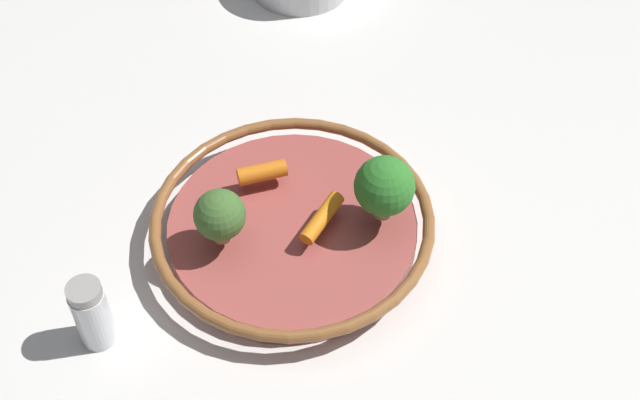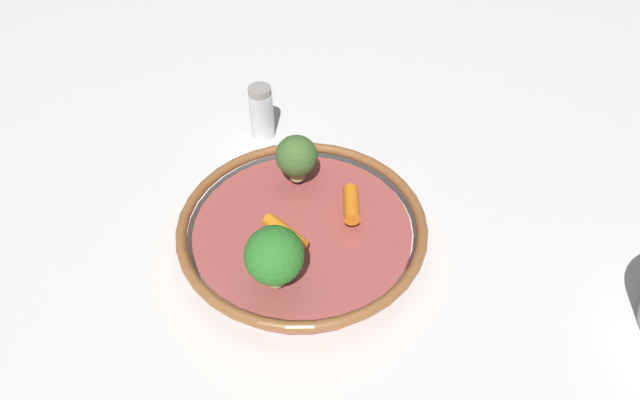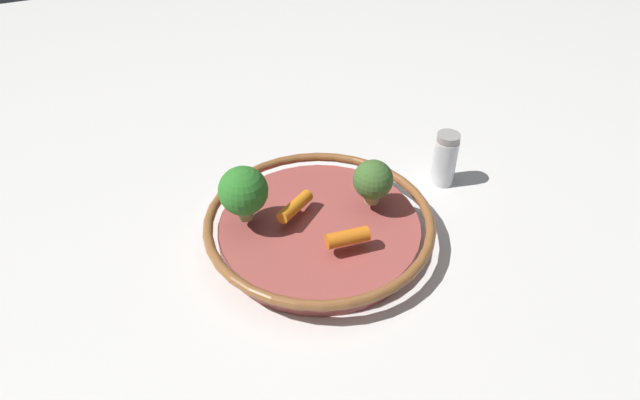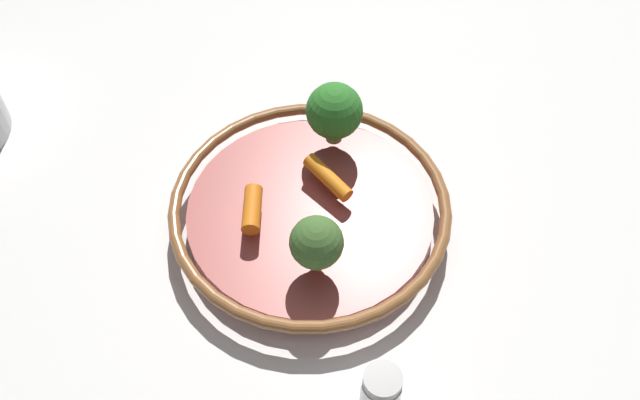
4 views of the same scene
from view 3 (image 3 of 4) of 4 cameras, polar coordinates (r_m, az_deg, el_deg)
ground_plane at (r=0.70m, az=-0.06°, el=-4.04°), size 2.19×2.19×0.00m
serving_bowl at (r=0.69m, az=-0.07°, el=-2.81°), size 0.29×0.29×0.04m
baby_carrot_right at (r=0.68m, az=-2.59°, el=-0.65°), size 0.06×0.05×0.02m
baby_carrot_near_rim at (r=0.63m, az=2.87°, el=-3.90°), size 0.05×0.02×0.02m
broccoli_floret_small at (r=0.68m, az=5.59°, el=1.95°), size 0.05×0.05×0.06m
broccoli_floret_mid at (r=0.65m, az=-7.95°, el=0.90°), size 0.06×0.06×0.07m
salt_shaker at (r=0.79m, az=12.81°, el=4.15°), size 0.03×0.03×0.08m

